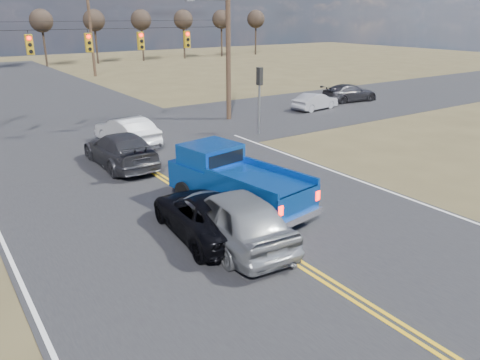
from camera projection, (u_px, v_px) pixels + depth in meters
ground at (311, 272)px, 13.02m from camera, size 160.00×160.00×0.00m
road_main at (158, 175)px, 20.79m from camera, size 14.00×120.00×0.02m
road_cross at (99, 138)px, 27.00m from camera, size 120.00×12.00×0.02m
signal_gantry at (99, 47)px, 25.40m from camera, size 19.60×4.83×10.00m
utility_poles at (95, 45)px, 24.47m from camera, size 19.60×58.32×10.00m
treeline at (47, 30)px, 32.05m from camera, size 87.00×117.80×7.40m
pickup_truck at (234, 181)px, 16.95m from camera, size 3.06×6.07×2.18m
silver_suv at (233, 217)px, 14.41m from camera, size 2.53×5.33×1.76m
black_suv at (205, 214)px, 15.11m from camera, size 2.69×5.09×1.36m
white_car_queue at (127, 131)px, 25.22m from camera, size 2.13×4.87×1.56m
dgrey_car_queue at (120, 149)px, 21.85m from camera, size 2.25×5.45×1.58m
cross_car_east_near at (315, 101)px, 34.71m from camera, size 1.80×3.96×1.26m
cross_car_east_far at (350, 93)px, 37.97m from camera, size 2.51×5.01×1.40m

